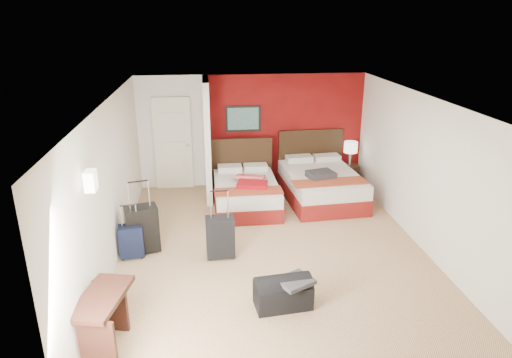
{
  "coord_description": "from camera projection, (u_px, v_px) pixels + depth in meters",
  "views": [
    {
      "loc": [
        -1.04,
        -6.63,
        3.72
      ],
      "look_at": [
        -0.19,
        0.8,
        1.0
      ],
      "focal_mm": 32.01,
      "sensor_mm": 36.0,
      "label": 1
    }
  ],
  "objects": [
    {
      "name": "suitcase_black",
      "position": [
        142.0,
        230.0,
        7.44
      ],
      "size": [
        0.58,
        0.44,
        0.77
      ],
      "primitive_type": "cube",
      "rotation": [
        0.0,
        0.0,
        0.26
      ],
      "color": "black",
      "rests_on": "ground"
    },
    {
      "name": "ground",
      "position": [
        273.0,
        251.0,
        7.57
      ],
      "size": [
        6.5,
        6.5,
        0.0
      ],
      "primitive_type": "plane",
      "color": "tan",
      "rests_on": "ground"
    },
    {
      "name": "bed_left",
      "position": [
        246.0,
        194.0,
        9.23
      ],
      "size": [
        1.27,
        1.81,
        0.54
      ],
      "primitive_type": "cube",
      "rotation": [
        0.0,
        0.0,
        0.0
      ],
      "color": "silver",
      "rests_on": "ground"
    },
    {
      "name": "jacket_draped",
      "position": [
        295.0,
        281.0,
        5.99
      ],
      "size": [
        0.56,
        0.53,
        0.06
      ],
      "primitive_type": "cube",
      "rotation": [
        0.0,
        0.0,
        0.49
      ],
      "color": "#3A393F",
      "rests_on": "duffel_bag"
    },
    {
      "name": "desk",
      "position": [
        105.0,
        323.0,
        5.22
      ],
      "size": [
        0.64,
        0.98,
        0.75
      ],
      "primitive_type": "cube",
      "rotation": [
        0.0,
        0.0,
        -0.23
      ],
      "color": "black",
      "rests_on": "ground"
    },
    {
      "name": "duffel_bag",
      "position": [
        283.0,
        294.0,
        6.1
      ],
      "size": [
        0.78,
        0.48,
        0.38
      ],
      "primitive_type": "cube",
      "rotation": [
        0.0,
        0.0,
        0.11
      ],
      "color": "black",
      "rests_on": "ground"
    },
    {
      "name": "table_lamp",
      "position": [
        350.0,
        154.0,
        10.2
      ],
      "size": [
        0.35,
        0.35,
        0.54
      ],
      "primitive_type": "cylinder",
      "rotation": [
        0.0,
        0.0,
        -0.18
      ],
      "color": "beige",
      "rests_on": "nightstand"
    },
    {
      "name": "partition_wall",
      "position": [
        207.0,
        140.0,
        9.47
      ],
      "size": [
        0.12,
        1.2,
        2.5
      ],
      "primitive_type": "cube",
      "color": "silver",
      "rests_on": "ground"
    },
    {
      "name": "nightstand",
      "position": [
        349.0,
        175.0,
        10.38
      ],
      "size": [
        0.37,
        0.37,
        0.5
      ],
      "primitive_type": "cube",
      "rotation": [
        0.0,
        0.0,
        0.04
      ],
      "color": "black",
      "rests_on": "ground"
    },
    {
      "name": "jacket_bundle",
      "position": [
        321.0,
        175.0,
        9.15
      ],
      "size": [
        0.6,
        0.53,
        0.12
      ],
      "primitive_type": "cube",
      "rotation": [
        0.0,
        0.0,
        0.26
      ],
      "color": "#333338",
      "rests_on": "bed_right"
    },
    {
      "name": "red_accent_panel",
      "position": [
        285.0,
        130.0,
        10.24
      ],
      "size": [
        3.5,
        0.04,
        2.5
      ],
      "primitive_type": "cube",
      "color": "maroon",
      "rests_on": "ground"
    },
    {
      "name": "bed_right",
      "position": [
        321.0,
        186.0,
        9.57
      ],
      "size": [
        1.57,
        2.14,
        0.61
      ],
      "primitive_type": "cube",
      "rotation": [
        0.0,
        0.0,
        0.07
      ],
      "color": "silver",
      "rests_on": "ground"
    },
    {
      "name": "red_suitcase_open",
      "position": [
        251.0,
        181.0,
        9.04
      ],
      "size": [
        0.75,
        0.91,
        0.1
      ],
      "primitive_type": "cube",
      "rotation": [
        0.0,
        0.0,
        -0.25
      ],
      "color": "#9F0D16",
      "rests_on": "bed_left"
    },
    {
      "name": "suitcase_charcoal",
      "position": [
        220.0,
        239.0,
        7.29
      ],
      "size": [
        0.46,
        0.29,
        0.66
      ],
      "primitive_type": "cube",
      "rotation": [
        0.0,
        0.0,
        0.02
      ],
      "color": "black",
      "rests_on": "ground"
    },
    {
      "name": "entry_door",
      "position": [
        173.0,
        144.0,
        10.02
      ],
      "size": [
        0.82,
        0.06,
        2.05
      ],
      "primitive_type": "cube",
      "color": "silver",
      "rests_on": "ground"
    },
    {
      "name": "room_walls",
      "position": [
        186.0,
        157.0,
        8.32
      ],
      "size": [
        5.02,
        6.52,
        2.5
      ],
      "color": "white",
      "rests_on": "ground"
    },
    {
      "name": "suitcase_navy",
      "position": [
        132.0,
        243.0,
        7.3
      ],
      "size": [
        0.4,
        0.27,
        0.53
      ],
      "primitive_type": "cube",
      "rotation": [
        0.0,
        0.0,
        0.11
      ],
      "color": "black",
      "rests_on": "ground"
    }
  ]
}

